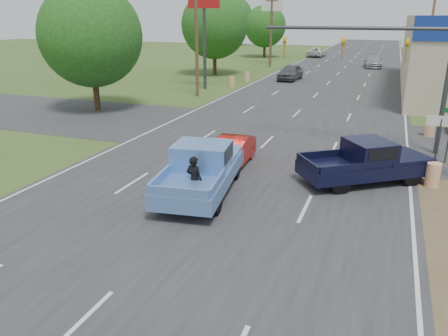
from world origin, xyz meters
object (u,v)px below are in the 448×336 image
at_px(blue_pickup, 202,167).
at_px(distant_car_grey, 290,72).
at_px(navy_pickup, 368,161).
at_px(distant_car_white, 317,52).
at_px(red_convertible, 231,152).
at_px(motorcycle, 194,193).
at_px(distant_car_silver, 373,62).
at_px(rider, 194,182).

relative_size(blue_pickup, distant_car_grey, 1.29).
bearing_deg(navy_pickup, distant_car_white, 155.29).
bearing_deg(red_convertible, motorcycle, -89.79).
bearing_deg(motorcycle, blue_pickup, 109.85).
relative_size(motorcycle, distant_car_grey, 0.47).
height_order(red_convertible, distant_car_silver, distant_car_silver).
height_order(motorcycle, distant_car_silver, distant_car_silver).
relative_size(motorcycle, blue_pickup, 0.36).
distance_m(motorcycle, navy_pickup, 7.50).
bearing_deg(navy_pickup, motorcycle, -86.30).
relative_size(motorcycle, distant_car_white, 0.41).
relative_size(blue_pickup, distant_car_silver, 1.19).
bearing_deg(red_convertible, distant_car_silver, 82.28).
distance_m(red_convertible, rider, 4.61).
relative_size(rider, distant_car_grey, 0.37).
distance_m(blue_pickup, distant_car_grey, 32.58).
relative_size(red_convertible, distant_car_white, 0.73).
relative_size(rider, blue_pickup, 0.29).
relative_size(motorcycle, rider, 1.26).
xyz_separation_m(red_convertible, distant_car_white, (-5.68, 58.43, 0.10)).
height_order(red_convertible, distant_car_white, distant_car_white).
distance_m(navy_pickup, distant_car_white, 59.46).
height_order(motorcycle, navy_pickup, navy_pickup).
bearing_deg(distant_car_silver, distant_car_grey, -122.29).
bearing_deg(navy_pickup, blue_pickup, -96.56).
xyz_separation_m(blue_pickup, navy_pickup, (6.00, 3.39, -0.09)).
relative_size(distant_car_grey, distant_car_white, 0.88).
distance_m(motorcycle, distant_car_white, 63.37).
bearing_deg(motorcycle, red_convertible, 102.59).
distance_m(rider, navy_pickup, 7.44).
distance_m(rider, blue_pickup, 1.36).
height_order(red_convertible, motorcycle, red_convertible).
distance_m(blue_pickup, distant_car_silver, 48.30).
xyz_separation_m(motorcycle, distant_car_grey, (-3.91, 33.76, 0.31)).
bearing_deg(distant_car_silver, navy_pickup, -93.70).
bearing_deg(navy_pickup, distant_car_grey, 162.42).
bearing_deg(rider, distant_car_silver, -84.58).
xyz_separation_m(red_convertible, navy_pickup, (5.98, 0.13, 0.24)).
relative_size(distant_car_silver, distant_car_white, 0.96).
xyz_separation_m(rider, blue_pickup, (-0.26, 1.33, 0.11)).
height_order(motorcycle, rider, rider).
distance_m(motorcycle, distant_car_silver, 49.67).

